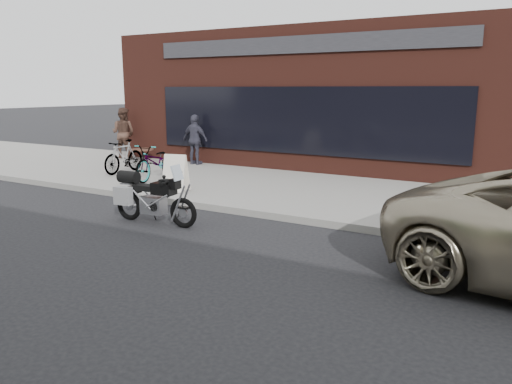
{
  "coord_description": "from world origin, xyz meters",
  "views": [
    {
      "loc": [
        4.54,
        -4.71,
        2.64
      ],
      "look_at": [
        0.23,
        2.74,
        0.85
      ],
      "focal_mm": 35.0,
      "sensor_mm": 36.0,
      "label": 1
    }
  ],
  "objects_px": {
    "motorcycle": "(149,197)",
    "bicycle_front": "(156,162)",
    "bicycle_rear": "(124,157)",
    "cafe_patron_right": "(195,140)",
    "cafe_table": "(143,150)",
    "sandwich_sign": "(176,173)",
    "cafe_patron_left": "(123,133)"
  },
  "relations": [
    {
      "from": "motorcycle",
      "to": "bicycle_front",
      "type": "height_order",
      "value": "motorcycle"
    },
    {
      "from": "motorcycle",
      "to": "bicycle_rear",
      "type": "height_order",
      "value": "motorcycle"
    },
    {
      "from": "cafe_patron_right",
      "to": "cafe_table",
      "type": "bearing_deg",
      "value": 10.15
    },
    {
      "from": "bicycle_rear",
      "to": "cafe_patron_right",
      "type": "xyz_separation_m",
      "value": [
        0.82,
        2.47,
        0.34
      ]
    },
    {
      "from": "motorcycle",
      "to": "cafe_patron_right",
      "type": "height_order",
      "value": "cafe_patron_right"
    },
    {
      "from": "sandwich_sign",
      "to": "cafe_patron_left",
      "type": "xyz_separation_m",
      "value": [
        -5.49,
        3.8,
        0.46
      ]
    },
    {
      "from": "sandwich_sign",
      "to": "cafe_patron_right",
      "type": "height_order",
      "value": "cafe_patron_right"
    },
    {
      "from": "cafe_table",
      "to": "cafe_patron_right",
      "type": "relative_size",
      "value": 0.46
    },
    {
      "from": "sandwich_sign",
      "to": "cafe_table",
      "type": "height_order",
      "value": "sandwich_sign"
    },
    {
      "from": "cafe_patron_right",
      "to": "cafe_patron_left",
      "type": "bearing_deg",
      "value": 1.51
    },
    {
      "from": "bicycle_rear",
      "to": "cafe_patron_left",
      "type": "xyz_separation_m",
      "value": [
        -2.42,
        2.47,
        0.42
      ]
    },
    {
      "from": "bicycle_rear",
      "to": "cafe_patron_left",
      "type": "height_order",
      "value": "cafe_patron_left"
    },
    {
      "from": "bicycle_rear",
      "to": "cafe_patron_left",
      "type": "bearing_deg",
      "value": 131.83
    },
    {
      "from": "motorcycle",
      "to": "cafe_patron_right",
      "type": "relative_size",
      "value": 1.17
    },
    {
      "from": "bicycle_rear",
      "to": "cafe_table",
      "type": "distance_m",
      "value": 2.48
    },
    {
      "from": "cafe_patron_left",
      "to": "cafe_patron_right",
      "type": "bearing_deg",
      "value": 164.9
    },
    {
      "from": "sandwich_sign",
      "to": "cafe_patron_left",
      "type": "height_order",
      "value": "cafe_patron_left"
    },
    {
      "from": "cafe_table",
      "to": "cafe_patron_left",
      "type": "bearing_deg",
      "value": 165.37
    },
    {
      "from": "motorcycle",
      "to": "cafe_patron_right",
      "type": "distance_m",
      "value": 6.92
    },
    {
      "from": "sandwich_sign",
      "to": "cafe_patron_right",
      "type": "xyz_separation_m",
      "value": [
        -2.24,
        3.8,
        0.38
      ]
    },
    {
      "from": "motorcycle",
      "to": "cafe_patron_left",
      "type": "relative_size",
      "value": 1.06
    },
    {
      "from": "cafe_patron_left",
      "to": "sandwich_sign",
      "type": "bearing_deg",
      "value": 130.19
    },
    {
      "from": "cafe_patron_left",
      "to": "cafe_patron_right",
      "type": "relative_size",
      "value": 1.1
    },
    {
      "from": "motorcycle",
      "to": "cafe_table",
      "type": "height_order",
      "value": "motorcycle"
    },
    {
      "from": "bicycle_rear",
      "to": "cafe_patron_right",
      "type": "distance_m",
      "value": 2.62
    },
    {
      "from": "motorcycle",
      "to": "sandwich_sign",
      "type": "relative_size",
      "value": 2.13
    },
    {
      "from": "bicycle_front",
      "to": "bicycle_rear",
      "type": "height_order",
      "value": "bicycle_front"
    },
    {
      "from": "motorcycle",
      "to": "cafe_table",
      "type": "relative_size",
      "value": 2.56
    },
    {
      "from": "motorcycle",
      "to": "bicycle_rear",
      "type": "distance_m",
      "value": 5.51
    },
    {
      "from": "bicycle_rear",
      "to": "cafe_patron_left",
      "type": "relative_size",
      "value": 0.9
    },
    {
      "from": "motorcycle",
      "to": "sandwich_sign",
      "type": "height_order",
      "value": "motorcycle"
    },
    {
      "from": "motorcycle",
      "to": "bicycle_front",
      "type": "distance_m",
      "value": 4.12
    }
  ]
}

